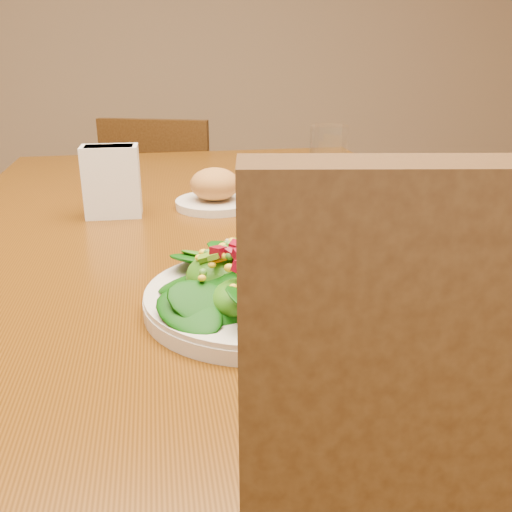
# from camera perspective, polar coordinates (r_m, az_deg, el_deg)

# --- Properties ---
(dining_table) EXTENTS (0.90, 1.40, 0.75)m
(dining_table) POSITION_cam_1_polar(r_m,az_deg,el_deg) (0.99, -3.99, -2.54)
(dining_table) COLOR #5A310A
(dining_table) RESTS_ON ground_plane
(chair_far) EXTENTS (0.48, 0.48, 0.81)m
(chair_far) POSITION_cam_1_polar(r_m,az_deg,el_deg) (2.04, -8.70, 3.04)
(chair_far) COLOR #452C12
(chair_far) RESTS_ON ground_plane
(salad_plate) EXTENTS (0.27, 0.26, 0.08)m
(salad_plate) POSITION_cam_1_polar(r_m,az_deg,el_deg) (0.65, 1.11, -2.90)
(salad_plate) COLOR silver
(salad_plate) RESTS_ON dining_table
(bread_plate) EXTENTS (0.15, 0.15, 0.07)m
(bread_plate) POSITION_cam_1_polar(r_m,az_deg,el_deg) (1.06, -4.14, 6.45)
(bread_plate) COLOR silver
(bread_plate) RESTS_ON dining_table
(tomato_bowl) EXTENTS (0.14, 0.14, 0.05)m
(tomato_bowl) POSITION_cam_1_polar(r_m,az_deg,el_deg) (1.00, 4.56, 5.00)
(tomato_bowl) COLOR silver
(tomato_bowl) RESTS_ON dining_table
(drinking_glass) EXTENTS (0.08, 0.08, 0.13)m
(drinking_glass) POSITION_cam_1_polar(r_m,az_deg,el_deg) (1.17, 7.19, 9.12)
(drinking_glass) COLOR silver
(drinking_glass) RESTS_ON dining_table
(napkin_holder) EXTENTS (0.10, 0.05, 0.12)m
(napkin_holder) POSITION_cam_1_polar(r_m,az_deg,el_deg) (1.02, -14.23, 7.42)
(napkin_holder) COLOR white
(napkin_holder) RESTS_ON dining_table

